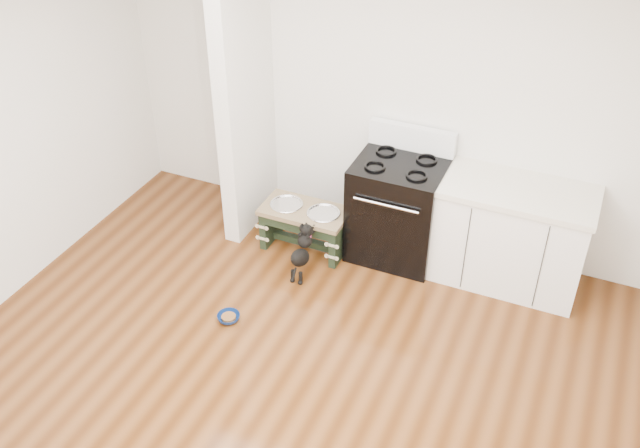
% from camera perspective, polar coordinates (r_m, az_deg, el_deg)
% --- Properties ---
extents(ground, '(5.00, 5.00, 0.00)m').
position_cam_1_polar(ground, '(5.14, -4.83, -15.04)').
color(ground, '#44220C').
rests_on(ground, ground).
extents(room_shell, '(5.00, 5.00, 5.00)m').
position_cam_1_polar(room_shell, '(4.03, -5.96, -0.17)').
color(room_shell, silver).
rests_on(room_shell, ground).
extents(partition_wall, '(0.15, 0.80, 2.70)m').
position_cam_1_polar(partition_wall, '(6.26, -6.07, 10.63)').
color(partition_wall, silver).
rests_on(partition_wall, ground).
extents(oven_range, '(0.76, 0.69, 1.14)m').
position_cam_1_polar(oven_range, '(6.24, 6.24, 1.31)').
color(oven_range, black).
rests_on(oven_range, ground).
extents(cabinet_run, '(1.24, 0.64, 0.91)m').
position_cam_1_polar(cabinet_run, '(6.11, 15.01, -0.90)').
color(cabinet_run, white).
rests_on(cabinet_run, ground).
extents(dog_feeder, '(0.77, 0.41, 0.44)m').
position_cam_1_polar(dog_feeder, '(6.34, -1.23, 0.26)').
color(dog_feeder, black).
rests_on(dog_feeder, ground).
extents(puppy, '(0.14, 0.40, 0.47)m').
position_cam_1_polar(puppy, '(6.06, -1.45, -2.15)').
color(puppy, black).
rests_on(puppy, ground).
extents(floor_bowl, '(0.21, 0.21, 0.06)m').
position_cam_1_polar(floor_bowl, '(5.81, -7.32, -7.44)').
color(floor_bowl, navy).
rests_on(floor_bowl, ground).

